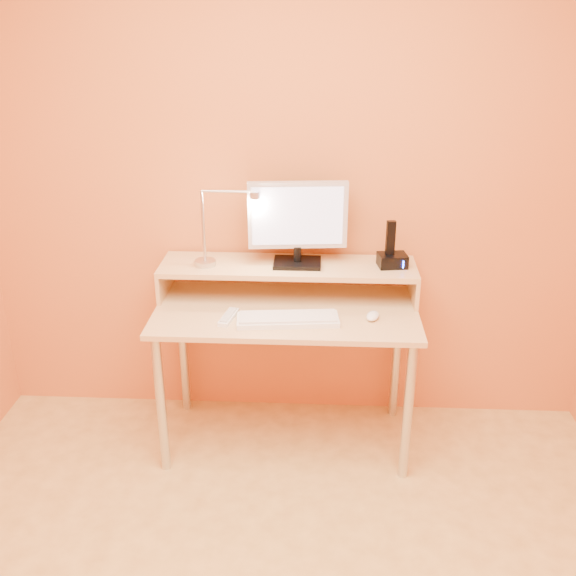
# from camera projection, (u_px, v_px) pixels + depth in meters

# --- Properties ---
(wall_back) EXTENTS (3.00, 0.04, 2.50)m
(wall_back) POSITION_uv_depth(u_px,v_px,m) (290.00, 178.00, 3.07)
(wall_back) COLOR #CD7139
(wall_back) RESTS_ON floor
(desk_leg_fl) EXTENTS (0.04, 0.04, 0.69)m
(desk_leg_fl) POSITION_uv_depth(u_px,v_px,m) (161.00, 405.00, 2.93)
(desk_leg_fl) COLOR #BEBEBE
(desk_leg_fl) RESTS_ON floor
(desk_leg_fr) EXTENTS (0.04, 0.04, 0.69)m
(desk_leg_fr) POSITION_uv_depth(u_px,v_px,m) (408.00, 412.00, 2.88)
(desk_leg_fr) COLOR #BEBEBE
(desk_leg_fr) RESTS_ON floor
(desk_leg_bl) EXTENTS (0.04, 0.04, 0.69)m
(desk_leg_bl) POSITION_uv_depth(u_px,v_px,m) (183.00, 351.00, 3.39)
(desk_leg_bl) COLOR #BEBEBE
(desk_leg_bl) RESTS_ON floor
(desk_leg_br) EXTENTS (0.04, 0.04, 0.69)m
(desk_leg_br) POSITION_uv_depth(u_px,v_px,m) (396.00, 356.00, 3.34)
(desk_leg_br) COLOR #BEBEBE
(desk_leg_br) RESTS_ON floor
(desk_lower) EXTENTS (1.20, 0.60, 0.02)m
(desk_lower) POSITION_uv_depth(u_px,v_px,m) (286.00, 311.00, 2.99)
(desk_lower) COLOR tan
(desk_lower) RESTS_ON floor
(shelf_riser_left) EXTENTS (0.02, 0.30, 0.14)m
(shelf_riser_left) POSITION_uv_depth(u_px,v_px,m) (165.00, 280.00, 3.13)
(shelf_riser_left) COLOR tan
(shelf_riser_left) RESTS_ON desk_lower
(shelf_riser_right) EXTENTS (0.02, 0.30, 0.14)m
(shelf_riser_right) POSITION_uv_depth(u_px,v_px,m) (413.00, 285.00, 3.07)
(shelf_riser_right) COLOR tan
(shelf_riser_right) RESTS_ON desk_lower
(desk_shelf) EXTENTS (1.20, 0.30, 0.02)m
(desk_shelf) POSITION_uv_depth(u_px,v_px,m) (288.00, 267.00, 3.07)
(desk_shelf) COLOR tan
(desk_shelf) RESTS_ON desk_lower
(monitor_foot) EXTENTS (0.22, 0.16, 0.02)m
(monitor_foot) POSITION_uv_depth(u_px,v_px,m) (297.00, 263.00, 3.06)
(monitor_foot) COLOR black
(monitor_foot) RESTS_ON desk_shelf
(monitor_neck) EXTENTS (0.04, 0.04, 0.07)m
(monitor_neck) POSITION_uv_depth(u_px,v_px,m) (297.00, 254.00, 3.04)
(monitor_neck) COLOR black
(monitor_neck) RESTS_ON monitor_foot
(monitor_panel) EXTENTS (0.46, 0.08, 0.31)m
(monitor_panel) POSITION_uv_depth(u_px,v_px,m) (298.00, 215.00, 2.98)
(monitor_panel) COLOR silver
(monitor_panel) RESTS_ON monitor_neck
(monitor_back) EXTENTS (0.41, 0.05, 0.26)m
(monitor_back) POSITION_uv_depth(u_px,v_px,m) (298.00, 214.00, 3.00)
(monitor_back) COLOR black
(monitor_back) RESTS_ON monitor_panel
(monitor_screen) EXTENTS (0.41, 0.04, 0.27)m
(monitor_screen) POSITION_uv_depth(u_px,v_px,m) (298.00, 216.00, 2.96)
(monitor_screen) COLOR silver
(monitor_screen) RESTS_ON monitor_panel
(lamp_base) EXTENTS (0.10, 0.10, 0.02)m
(lamp_base) POSITION_uv_depth(u_px,v_px,m) (205.00, 263.00, 3.05)
(lamp_base) COLOR #BEBEBE
(lamp_base) RESTS_ON desk_shelf
(lamp_post) EXTENTS (0.01, 0.01, 0.33)m
(lamp_post) POSITION_uv_depth(u_px,v_px,m) (203.00, 226.00, 2.98)
(lamp_post) COLOR #BEBEBE
(lamp_post) RESTS_ON lamp_base
(lamp_arm) EXTENTS (0.24, 0.01, 0.01)m
(lamp_arm) POSITION_uv_depth(u_px,v_px,m) (228.00, 191.00, 2.91)
(lamp_arm) COLOR #BEBEBE
(lamp_arm) RESTS_ON lamp_post
(lamp_head) EXTENTS (0.04, 0.04, 0.03)m
(lamp_head) POSITION_uv_depth(u_px,v_px,m) (255.00, 195.00, 2.91)
(lamp_head) COLOR #BEBEBE
(lamp_head) RESTS_ON lamp_arm
(lamp_bulb) EXTENTS (0.03, 0.03, 0.00)m
(lamp_bulb) POSITION_uv_depth(u_px,v_px,m) (255.00, 199.00, 2.91)
(lamp_bulb) COLOR #FFEAC6
(lamp_bulb) RESTS_ON lamp_head
(phone_dock) EXTENTS (0.14, 0.12, 0.06)m
(phone_dock) POSITION_uv_depth(u_px,v_px,m) (392.00, 260.00, 3.03)
(phone_dock) COLOR black
(phone_dock) RESTS_ON desk_shelf
(phone_handset) EXTENTS (0.04, 0.03, 0.16)m
(phone_handset) POSITION_uv_depth(u_px,v_px,m) (391.00, 238.00, 2.99)
(phone_handset) COLOR black
(phone_handset) RESTS_ON phone_dock
(phone_led) EXTENTS (0.01, 0.00, 0.04)m
(phone_led) POSITION_uv_depth(u_px,v_px,m) (403.00, 265.00, 2.98)
(phone_led) COLOR blue
(phone_led) RESTS_ON phone_dock
(keyboard) EXTENTS (0.46, 0.18, 0.02)m
(keyboard) POSITION_uv_depth(u_px,v_px,m) (288.00, 320.00, 2.86)
(keyboard) COLOR white
(keyboard) RESTS_ON desk_lower
(mouse) EXTENTS (0.08, 0.10, 0.03)m
(mouse) POSITION_uv_depth(u_px,v_px,m) (373.00, 316.00, 2.89)
(mouse) COLOR white
(mouse) RESTS_ON desk_lower
(remote_control) EXTENTS (0.08, 0.17, 0.02)m
(remote_control) POSITION_uv_depth(u_px,v_px,m) (229.00, 317.00, 2.89)
(remote_control) COLOR white
(remote_control) RESTS_ON desk_lower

